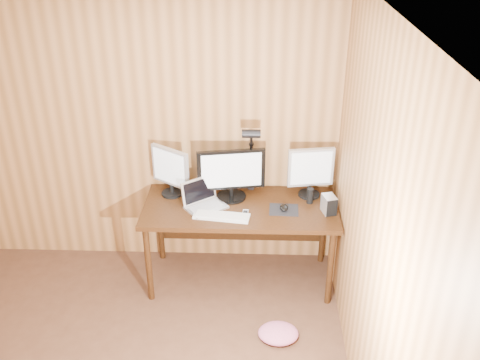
# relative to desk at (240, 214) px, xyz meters

# --- Properties ---
(room_shell) EXTENTS (4.00, 4.00, 4.00)m
(room_shell) POSITION_rel_desk_xyz_m (-0.93, -1.70, 0.62)
(room_shell) COLOR #50301E
(room_shell) RESTS_ON ground
(desk) EXTENTS (1.60, 0.70, 0.75)m
(desk) POSITION_rel_desk_xyz_m (0.00, 0.00, 0.00)
(desk) COLOR #31190A
(desk) RESTS_ON floor
(monitor_center) EXTENTS (0.56, 0.25, 0.44)m
(monitor_center) POSITION_rel_desk_xyz_m (-0.08, 0.07, 0.35)
(monitor_center) COLOR black
(monitor_center) RESTS_ON desk
(monitor_left) EXTENTS (0.33, 0.24, 0.43)m
(monitor_left) POSITION_rel_desk_xyz_m (-0.59, 0.10, 0.35)
(monitor_left) COLOR black
(monitor_left) RESTS_ON desk
(monitor_right) EXTENTS (0.39, 0.18, 0.44)m
(monitor_right) POSITION_rel_desk_xyz_m (0.58, 0.12, 0.36)
(monitor_right) COLOR black
(monitor_right) RESTS_ON desk
(laptop) EXTENTS (0.40, 0.38, 0.23)m
(laptop) POSITION_rel_desk_xyz_m (-0.31, -0.08, 0.18)
(laptop) COLOR silver
(laptop) RESTS_ON desk
(keyboard) EXTENTS (0.46, 0.20, 0.02)m
(keyboard) POSITION_rel_desk_xyz_m (-0.14, -0.25, 0.13)
(keyboard) COLOR white
(keyboard) RESTS_ON desk
(mousepad) EXTENTS (0.24, 0.20, 0.00)m
(mousepad) POSITION_rel_desk_xyz_m (0.36, -0.12, 0.12)
(mousepad) COLOR black
(mousepad) RESTS_ON desk
(mouse) EXTENTS (0.09, 0.12, 0.04)m
(mouse) POSITION_rel_desk_xyz_m (0.36, -0.12, 0.14)
(mouse) COLOR black
(mouse) RESTS_ON mousepad
(hard_drive) EXTENTS (0.12, 0.16, 0.15)m
(hard_drive) POSITION_rel_desk_xyz_m (0.72, -0.15, 0.20)
(hard_drive) COLOR silver
(hard_drive) RESTS_ON desk
(phone) EXTENTS (0.05, 0.09, 0.01)m
(phone) POSITION_rel_desk_xyz_m (0.05, -0.19, 0.13)
(phone) COLOR silver
(phone) RESTS_ON desk
(speaker) EXTENTS (0.06, 0.06, 0.13)m
(speaker) POSITION_rel_desk_xyz_m (0.58, 0.00, 0.19)
(speaker) COLOR black
(speaker) RESTS_ON desk
(desk_lamp) EXTENTS (0.15, 0.22, 0.66)m
(desk_lamp) POSITION_rel_desk_xyz_m (0.08, 0.15, 0.53)
(desk_lamp) COLOR black
(desk_lamp) RESTS_ON desk
(fabric_pile) EXTENTS (0.33, 0.28, 0.10)m
(fabric_pile) POSITION_rel_desk_xyz_m (0.32, -0.79, -0.58)
(fabric_pile) COLOR #D0648A
(fabric_pile) RESTS_ON floor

